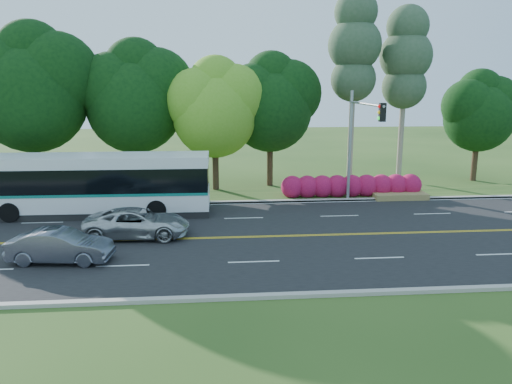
{
  "coord_description": "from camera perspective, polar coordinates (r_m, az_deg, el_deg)",
  "views": [
    {
      "loc": [
        -2.13,
        -23.55,
        7.53
      ],
      "look_at": [
        0.07,
        2.0,
        1.84
      ],
      "focal_mm": 35.0,
      "sensor_mm": 36.0,
      "label": 1
    }
  ],
  "objects": [
    {
      "name": "transit_bus",
      "position": [
        29.98,
        -18.15,
        0.72
      ],
      "size": [
        13.23,
        3.06,
        3.45
      ],
      "rotation": [
        0.0,
        0.0,
        -0.01
      ],
      "color": "white",
      "rests_on": "road"
    },
    {
      "name": "sedan",
      "position": [
        22.79,
        -21.44,
        -5.76
      ],
      "size": [
        4.42,
        1.94,
        1.41
      ],
      "primitive_type": "imported",
      "rotation": [
        0.0,
        0.0,
        1.46
      ],
      "color": "#575C6A",
      "rests_on": "road"
    },
    {
      "name": "tree_row",
      "position": [
        35.81,
        -9.95,
        11.04
      ],
      "size": [
        44.7,
        9.1,
        13.84
      ],
      "color": "black",
      "rests_on": "ground"
    },
    {
      "name": "curb_south",
      "position": [
        18.14,
        2.31,
        -11.77
      ],
      "size": [
        60.0,
        0.3,
        0.15
      ],
      "primitive_type": "cube",
      "color": "#AAA39A",
      "rests_on": "ground"
    },
    {
      "name": "ground",
      "position": [
        24.81,
        0.24,
        -5.16
      ],
      "size": [
        120.0,
        120.0,
        0.0
      ],
      "primitive_type": "plane",
      "color": "#264818",
      "rests_on": "ground"
    },
    {
      "name": "bougainvillea_hedge",
      "position": [
        33.73,
        11.21,
        0.61
      ],
      "size": [
        9.5,
        2.25,
        1.5
      ],
      "color": "maroon",
      "rests_on": "ground"
    },
    {
      "name": "curb_north",
      "position": [
        31.66,
        -0.92,
        -1.12
      ],
      "size": [
        60.0,
        0.3,
        0.15
      ],
      "primitive_type": "cube",
      "color": "#AAA39A",
      "rests_on": "ground"
    },
    {
      "name": "suv",
      "position": [
        25.28,
        -13.4,
        -3.46
      ],
      "size": [
        5.2,
        2.59,
        1.42
      ],
      "primitive_type": "imported",
      "rotation": [
        0.0,
        0.0,
        1.52
      ],
      "color": "silver",
      "rests_on": "road"
    },
    {
      "name": "traffic_signal",
      "position": [
        30.34,
        11.7,
        6.84
      ],
      "size": [
        0.42,
        6.1,
        7.0
      ],
      "color": "#999CA1",
      "rests_on": "ground"
    },
    {
      "name": "grass_verge",
      "position": [
        33.46,
        -1.14,
        -0.41
      ],
      "size": [
        60.0,
        4.0,
        0.1
      ],
      "primitive_type": "cube",
      "color": "#264818",
      "rests_on": "ground"
    },
    {
      "name": "road",
      "position": [
        24.81,
        0.24,
        -5.14
      ],
      "size": [
        60.0,
        14.0,
        0.02
      ],
      "primitive_type": "cube",
      "color": "black",
      "rests_on": "ground"
    },
    {
      "name": "lane_markings",
      "position": [
        24.8,
        0.02,
        -5.12
      ],
      "size": [
        57.6,
        13.82,
        0.0
      ],
      "color": "gold",
      "rests_on": "road"
    }
  ]
}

